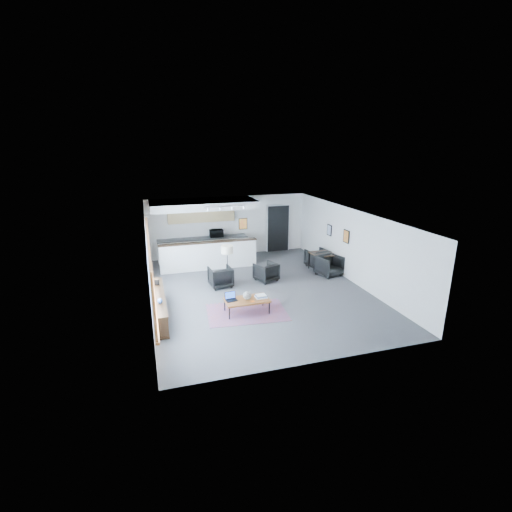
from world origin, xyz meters
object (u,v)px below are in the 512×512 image
object	(u,v)px
ceramic_pot	(247,295)
microwave	(216,233)
armchair_left	(221,276)
coffee_table	(247,300)
book_stack	(261,296)
dining_table	(322,255)
laptop	(231,298)
floor_lamp	(227,251)
dining_chair_near	(329,266)
dining_chair_far	(317,259)
armchair_right	(266,271)

from	to	relation	value
ceramic_pot	microwave	world-z (taller)	microwave
armchair_left	coffee_table	bearing A→B (deg)	92.58
book_stack	dining_table	xyz separation A→B (m)	(3.39, 2.81, 0.17)
laptop	floor_lamp	world-z (taller)	floor_lamp
dining_chair_near	book_stack	bearing A→B (deg)	-163.83
laptop	dining_table	bearing A→B (deg)	24.76
coffee_table	armchair_left	xyz separation A→B (m)	(-0.31, 2.28, -0.01)
laptop	dining_chair_far	size ratio (longest dim) A/B	0.51
armchair_left	armchair_right	world-z (taller)	armchair_left
book_stack	armchair_left	bearing A→B (deg)	108.14
dining_chair_near	dining_table	bearing A→B (deg)	72.95
laptop	dining_table	distance (m)	5.06
ceramic_pot	dining_chair_near	xyz separation A→B (m)	(3.81, 2.22, -0.19)
book_stack	laptop	bearing A→B (deg)	172.82
ceramic_pot	floor_lamp	distance (m)	2.48
ceramic_pot	dining_table	bearing A→B (deg)	36.39
ceramic_pot	armchair_left	bearing A→B (deg)	98.15
armchair_right	microwave	size ratio (longest dim) A/B	1.28
coffee_table	dining_table	xyz separation A→B (m)	(3.83, 2.80, 0.25)
armchair_left	dining_chair_near	bearing A→B (deg)	173.76
floor_lamp	microwave	distance (m)	3.32
dining_table	laptop	bearing A→B (deg)	-147.73
armchair_left	microwave	distance (m)	3.51
armchair_right	floor_lamp	bearing A→B (deg)	-21.81
floor_lamp	dining_table	size ratio (longest dim) A/B	1.64
dining_table	dining_chair_far	world-z (taller)	dining_table
book_stack	microwave	size ratio (longest dim) A/B	0.60
armchair_right	dining_table	world-z (taller)	armchair_right
book_stack	armchair_right	size ratio (longest dim) A/B	0.46
microwave	book_stack	bearing A→B (deg)	-85.41
floor_lamp	microwave	xyz separation A→B (m)	(0.26, 3.31, -0.12)
book_stack	floor_lamp	distance (m)	2.55
floor_lamp	dining_chair_far	world-z (taller)	floor_lamp
coffee_table	microwave	xyz separation A→B (m)	(0.22, 5.68, 0.73)
book_stack	coffee_table	bearing A→B (deg)	178.63
dining_chair_far	dining_table	bearing A→B (deg)	80.84
ceramic_pot	dining_chair_far	distance (m)	5.00
dining_chair_near	dining_chair_far	xyz separation A→B (m)	(0.00, 1.01, -0.02)
laptop	dining_table	xyz separation A→B (m)	(4.28, 2.70, 0.15)
floor_lamp	dining_chair_near	distance (m)	3.97
dining_chair_near	coffee_table	bearing A→B (deg)	-167.05
armchair_left	dining_table	world-z (taller)	armchair_left
armchair_right	book_stack	bearing A→B (deg)	46.86
floor_lamp	microwave	size ratio (longest dim) A/B	2.51
laptop	dining_chair_far	distance (m)	5.30
floor_lamp	ceramic_pot	bearing A→B (deg)	-88.70
ceramic_pot	microwave	bearing A→B (deg)	87.95
ceramic_pot	armchair_left	distance (m)	2.32
book_stack	dining_chair_far	size ratio (longest dim) A/B	0.50
ceramic_pot	armchair_right	distance (m)	2.74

